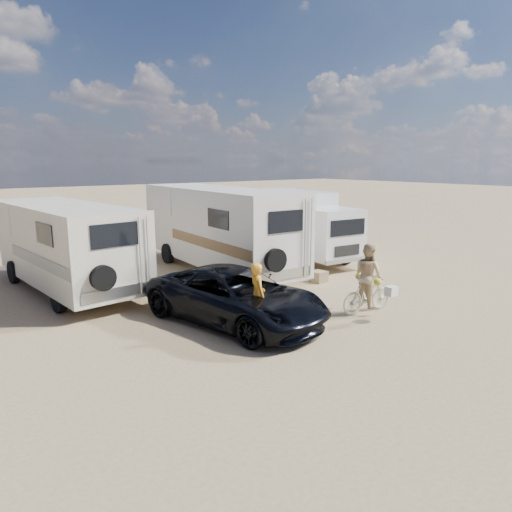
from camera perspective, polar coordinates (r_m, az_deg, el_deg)
ground at (r=12.27m, az=11.64°, el=-7.73°), size 140.00×140.00×0.00m
rv_main at (r=17.01m, az=-4.55°, el=3.15°), size 2.70×8.05×3.05m
rv_left at (r=15.64m, az=-22.25°, el=0.92°), size 2.92×7.11×2.70m
box_truck at (r=19.18m, az=5.38°, el=3.69°), size 2.70×5.94×2.79m
dark_suv at (r=11.68m, az=-2.48°, el=-4.95°), size 3.23×5.29×1.37m
bike_man at (r=11.04m, az=0.20°, el=-7.35°), size 1.71×1.01×0.85m
bike_woman at (r=12.86m, az=13.47°, el=-4.61°), size 1.69×0.68×0.98m
rider_man at (r=10.94m, az=0.20°, el=-5.68°), size 0.51×0.64×1.52m
rider_woman at (r=12.76m, az=13.54°, el=-3.06°), size 0.75×0.91×1.71m
bike_parked at (r=20.13m, az=10.38°, el=1.33°), size 1.98×1.44×0.99m
cooler at (r=13.10m, az=-3.05°, el=-5.36°), size 0.55×0.45×0.39m
crate at (r=15.81m, az=7.69°, el=-2.51°), size 0.50×0.50×0.37m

